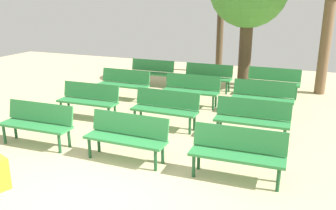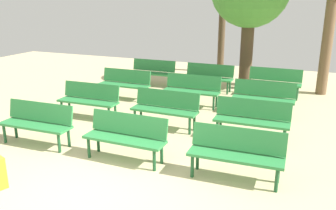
{
  "view_description": "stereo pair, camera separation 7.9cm",
  "coord_description": "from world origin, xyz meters",
  "px_view_note": "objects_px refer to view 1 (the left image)",
  "views": [
    {
      "loc": [
        3.03,
        -3.95,
        2.99
      ],
      "look_at": [
        0.0,
        3.49,
        0.55
      ],
      "focal_mm": 38.04,
      "sensor_mm": 36.0,
      "label": 1
    },
    {
      "loc": [
        3.1,
        -3.92,
        2.99
      ],
      "look_at": [
        0.0,
        3.49,
        0.55
      ],
      "focal_mm": 38.04,
      "sensor_mm": 36.0,
      "label": 2
    }
  ],
  "objects_px": {
    "bench_r0_c2": "(238,151)",
    "bench_r1_c2": "(252,117)",
    "bench_r2_c1": "(192,88)",
    "bench_r2_c0": "(124,82)",
    "bench_r0_c0": "(37,121)",
    "bench_r0_c1": "(127,135)",
    "bench_r3_c0": "(151,71)",
    "bench_r3_c1": "(208,76)",
    "bench_r1_c0": "(89,98)",
    "tree_0": "(220,37)",
    "bench_r1_c1": "(165,107)",
    "bench_r3_c2": "(273,80)",
    "bench_r2_c2": "(263,96)"
  },
  "relations": [
    {
      "from": "bench_r1_c1",
      "to": "bench_r2_c0",
      "type": "height_order",
      "value": "same"
    },
    {
      "from": "bench_r2_c1",
      "to": "bench_r3_c1",
      "type": "bearing_deg",
      "value": 90.2
    },
    {
      "from": "bench_r0_c0",
      "to": "bench_r0_c1",
      "type": "height_order",
      "value": "same"
    },
    {
      "from": "bench_r3_c1",
      "to": "tree_0",
      "type": "relative_size",
      "value": 0.55
    },
    {
      "from": "bench_r0_c2",
      "to": "bench_r3_c1",
      "type": "bearing_deg",
      "value": 108.91
    },
    {
      "from": "bench_r0_c2",
      "to": "bench_r1_c2",
      "type": "relative_size",
      "value": 1.0
    },
    {
      "from": "bench_r2_c1",
      "to": "bench_r2_c2",
      "type": "bearing_deg",
      "value": -2.05
    },
    {
      "from": "bench_r1_c2",
      "to": "tree_0",
      "type": "distance_m",
      "value": 7.41
    },
    {
      "from": "bench_r0_c0",
      "to": "bench_r2_c1",
      "type": "relative_size",
      "value": 1.0
    },
    {
      "from": "bench_r1_c0",
      "to": "tree_0",
      "type": "relative_size",
      "value": 0.56
    },
    {
      "from": "bench_r0_c0",
      "to": "bench_r0_c1",
      "type": "xyz_separation_m",
      "value": [
        2.09,
        0.05,
        0.0
      ]
    },
    {
      "from": "tree_0",
      "to": "bench_r1_c1",
      "type": "bearing_deg",
      "value": -86.12
    },
    {
      "from": "bench_r3_c2",
      "to": "bench_r2_c1",
      "type": "bearing_deg",
      "value": -137.21
    },
    {
      "from": "bench_r1_c2",
      "to": "bench_r2_c2",
      "type": "xyz_separation_m",
      "value": [
        -0.03,
        1.9,
        0.0
      ]
    },
    {
      "from": "bench_r3_c1",
      "to": "tree_0",
      "type": "height_order",
      "value": "tree_0"
    },
    {
      "from": "bench_r0_c0",
      "to": "bench_r2_c0",
      "type": "height_order",
      "value": "same"
    },
    {
      "from": "bench_r0_c1",
      "to": "bench_r2_c0",
      "type": "bearing_deg",
      "value": 120.12
    },
    {
      "from": "bench_r3_c1",
      "to": "bench_r0_c0",
      "type": "bearing_deg",
      "value": -109.16
    },
    {
      "from": "bench_r0_c1",
      "to": "bench_r3_c1",
      "type": "xyz_separation_m",
      "value": [
        -0.04,
        5.66,
        0.0
      ]
    },
    {
      "from": "bench_r0_c1",
      "to": "tree_0",
      "type": "height_order",
      "value": "tree_0"
    },
    {
      "from": "bench_r2_c1",
      "to": "bench_r2_c0",
      "type": "bearing_deg",
      "value": -179.41
    },
    {
      "from": "bench_r0_c2",
      "to": "tree_0",
      "type": "xyz_separation_m",
      "value": [
        -2.56,
        8.77,
        0.94
      ]
    },
    {
      "from": "bench_r2_c1",
      "to": "bench_r1_c1",
      "type": "bearing_deg",
      "value": -91.2
    },
    {
      "from": "bench_r1_c1",
      "to": "bench_r2_c1",
      "type": "bearing_deg",
      "value": 90.32
    },
    {
      "from": "bench_r1_c2",
      "to": "bench_r0_c0",
      "type": "bearing_deg",
      "value": -155.87
    },
    {
      "from": "bench_r0_c1",
      "to": "bench_r3_c0",
      "type": "height_order",
      "value": "same"
    },
    {
      "from": "bench_r2_c1",
      "to": "bench_r3_c0",
      "type": "distance_m",
      "value": 2.8
    },
    {
      "from": "bench_r0_c1",
      "to": "bench_r1_c0",
      "type": "distance_m",
      "value": 2.8
    },
    {
      "from": "bench_r1_c1",
      "to": "bench_r1_c2",
      "type": "height_order",
      "value": "same"
    },
    {
      "from": "bench_r3_c1",
      "to": "tree_0",
      "type": "xyz_separation_m",
      "value": [
        -0.43,
        3.16,
        0.94
      ]
    },
    {
      "from": "bench_r0_c2",
      "to": "bench_r1_c0",
      "type": "height_order",
      "value": "same"
    },
    {
      "from": "bench_r0_c2",
      "to": "bench_r2_c1",
      "type": "bearing_deg",
      "value": 116.98
    },
    {
      "from": "bench_r0_c0",
      "to": "bench_r1_c2",
      "type": "distance_m",
      "value": 4.56
    },
    {
      "from": "bench_r3_c2",
      "to": "bench_r0_c2",
      "type": "bearing_deg",
      "value": -89.77
    },
    {
      "from": "bench_r2_c1",
      "to": "bench_r3_c2",
      "type": "bearing_deg",
      "value": 41.86
    },
    {
      "from": "bench_r2_c0",
      "to": "bench_r3_c1",
      "type": "height_order",
      "value": "same"
    },
    {
      "from": "bench_r1_c1",
      "to": "bench_r3_c1",
      "type": "distance_m",
      "value": 3.75
    },
    {
      "from": "bench_r3_c0",
      "to": "bench_r2_c1",
      "type": "bearing_deg",
      "value": -41.6
    },
    {
      "from": "bench_r0_c1",
      "to": "bench_r1_c0",
      "type": "bearing_deg",
      "value": 139.29
    },
    {
      "from": "bench_r1_c2",
      "to": "bench_r3_c0",
      "type": "relative_size",
      "value": 1.01
    },
    {
      "from": "bench_r0_c0",
      "to": "bench_r3_c1",
      "type": "distance_m",
      "value": 6.07
    },
    {
      "from": "bench_r3_c1",
      "to": "bench_r1_c0",
      "type": "bearing_deg",
      "value": -117.85
    },
    {
      "from": "bench_r1_c2",
      "to": "bench_r3_c2",
      "type": "distance_m",
      "value": 3.84
    },
    {
      "from": "bench_r3_c0",
      "to": "bench_r3_c2",
      "type": "height_order",
      "value": "same"
    },
    {
      "from": "bench_r1_c1",
      "to": "bench_r1_c0",
      "type": "bearing_deg",
      "value": -177.76
    },
    {
      "from": "bench_r1_c1",
      "to": "bench_r2_c2",
      "type": "relative_size",
      "value": 1.0
    },
    {
      "from": "bench_r1_c1",
      "to": "bench_r3_c1",
      "type": "bearing_deg",
      "value": 91.0
    },
    {
      "from": "bench_r0_c1",
      "to": "bench_r3_c2",
      "type": "bearing_deg",
      "value": 70.96
    },
    {
      "from": "bench_r3_c0",
      "to": "tree_0",
      "type": "bearing_deg",
      "value": 62.11
    },
    {
      "from": "bench_r1_c1",
      "to": "bench_r2_c1",
      "type": "distance_m",
      "value": 1.93
    }
  ]
}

